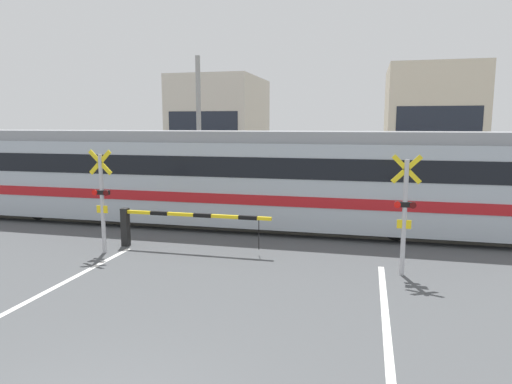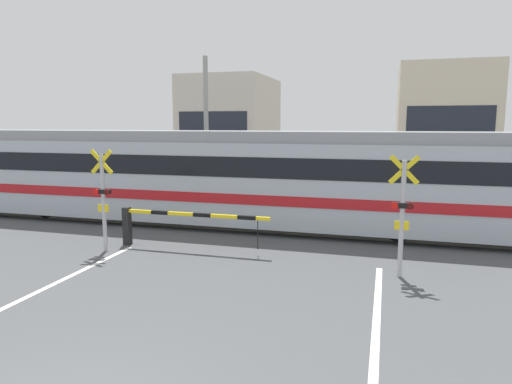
{
  "view_description": "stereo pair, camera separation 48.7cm",
  "coord_description": "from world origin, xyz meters",
  "px_view_note": "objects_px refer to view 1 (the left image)",
  "views": [
    {
      "loc": [
        3.03,
        -3.72,
        3.52
      ],
      "look_at": [
        0.0,
        8.67,
        1.6
      ],
      "focal_mm": 32.0,
      "sensor_mm": 36.0,
      "label": 1
    },
    {
      "loc": [
        3.5,
        -3.59,
        3.52
      ],
      "look_at": [
        0.0,
        8.67,
        1.6
      ],
      "focal_mm": 32.0,
      "sensor_mm": 36.0,
      "label": 2
    }
  ],
  "objects_px": {
    "crossing_signal_left": "(102,197)",
    "crossing_signal_right": "(405,210)",
    "commuter_train": "(206,175)",
    "crossing_barrier_near": "(164,221)",
    "crossing_barrier_far": "(352,195)",
    "pedestrian": "(314,180)"
  },
  "relations": [
    {
      "from": "crossing_barrier_far",
      "to": "commuter_train",
      "type": "bearing_deg",
      "value": -149.68
    },
    {
      "from": "crossing_barrier_far",
      "to": "crossing_signal_right",
      "type": "xyz_separation_m",
      "value": [
        1.42,
        -6.88,
        0.76
      ]
    },
    {
      "from": "commuter_train",
      "to": "crossing_barrier_far",
      "type": "xyz_separation_m",
      "value": [
        4.87,
        2.85,
        -0.95
      ]
    },
    {
      "from": "crossing_signal_left",
      "to": "commuter_train",
      "type": "bearing_deg",
      "value": 69.27
    },
    {
      "from": "commuter_train",
      "to": "crossing_signal_left",
      "type": "distance_m",
      "value": 4.32
    },
    {
      "from": "crossing_signal_left",
      "to": "crossing_signal_right",
      "type": "relative_size",
      "value": 1.0
    },
    {
      "from": "commuter_train",
      "to": "pedestrian",
      "type": "bearing_deg",
      "value": 63.31
    },
    {
      "from": "crossing_signal_left",
      "to": "pedestrian",
      "type": "relative_size",
      "value": 1.73
    },
    {
      "from": "crossing_barrier_far",
      "to": "crossing_signal_left",
      "type": "bearing_deg",
      "value": -132.92
    },
    {
      "from": "crossing_barrier_near",
      "to": "crossing_signal_right",
      "type": "xyz_separation_m",
      "value": [
        6.4,
        -0.8,
        0.76
      ]
    },
    {
      "from": "pedestrian",
      "to": "crossing_signal_right",
      "type": "bearing_deg",
      "value": -72.29
    },
    {
      "from": "crossing_barrier_near",
      "to": "crossing_barrier_far",
      "type": "bearing_deg",
      "value": 50.66
    },
    {
      "from": "crossing_barrier_near",
      "to": "commuter_train",
      "type": "bearing_deg",
      "value": 88.04
    },
    {
      "from": "crossing_barrier_far",
      "to": "pedestrian",
      "type": "xyz_separation_m",
      "value": [
        -1.82,
        3.23,
        0.14
      ]
    },
    {
      "from": "crossing_barrier_near",
      "to": "crossing_signal_right",
      "type": "bearing_deg",
      "value": -7.15
    },
    {
      "from": "crossing_barrier_far",
      "to": "pedestrian",
      "type": "bearing_deg",
      "value": 119.33
    },
    {
      "from": "commuter_train",
      "to": "crossing_barrier_near",
      "type": "xyz_separation_m",
      "value": [
        -0.11,
        -3.23,
        -0.95
      ]
    },
    {
      "from": "commuter_train",
      "to": "crossing_barrier_near",
      "type": "bearing_deg",
      "value": -91.96
    },
    {
      "from": "pedestrian",
      "to": "crossing_barrier_far",
      "type": "bearing_deg",
      "value": -60.67
    },
    {
      "from": "crossing_barrier_near",
      "to": "crossing_signal_left",
      "type": "bearing_deg",
      "value": -150.44
    },
    {
      "from": "crossing_signal_left",
      "to": "crossing_signal_right",
      "type": "height_order",
      "value": "same"
    },
    {
      "from": "commuter_train",
      "to": "pedestrian",
      "type": "xyz_separation_m",
      "value": [
        3.06,
        6.08,
        -0.81
      ]
    }
  ]
}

